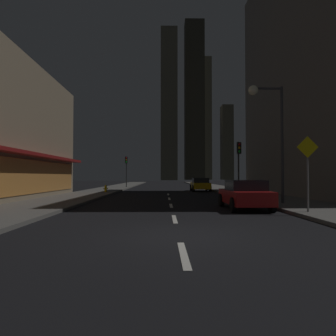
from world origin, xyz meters
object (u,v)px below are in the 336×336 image
at_px(traffic_light_near_right, 239,156).
at_px(pedestrian_crossing_sign, 308,167).
at_px(car_parked_near, 245,194).
at_px(street_lamp_right, 267,115).
at_px(car_parked_far, 200,184).
at_px(traffic_light_far_left, 126,165).
at_px(fire_hydrant_far_left, 106,189).

bearing_deg(traffic_light_near_right, pedestrian_crossing_sign, -89.48).
xyz_separation_m(car_parked_near, street_lamp_right, (1.78, 1.79, 4.33)).
xyz_separation_m(car_parked_near, car_parked_far, (0.00, 18.03, 0.00)).
distance_m(traffic_light_near_right, traffic_light_far_left, 20.86).
xyz_separation_m(traffic_light_near_right, pedestrian_crossing_sign, (0.10, -11.07, -1.18)).
distance_m(traffic_light_near_right, street_lamp_right, 7.12).
distance_m(car_parked_far, fire_hydrant_far_left, 10.41).
xyz_separation_m(car_parked_near, traffic_light_near_right, (1.90, 8.66, 2.45)).
height_order(car_parked_near, traffic_light_near_right, traffic_light_near_right).
bearing_deg(street_lamp_right, traffic_light_near_right, 89.00).
distance_m(car_parked_far, traffic_light_near_right, 9.87).
height_order(car_parked_near, pedestrian_crossing_sign, pedestrian_crossing_sign).
relative_size(car_parked_far, fire_hydrant_far_left, 6.48).
xyz_separation_m(car_parked_near, fire_hydrant_far_left, (-9.50, 13.79, -0.29)).
height_order(car_parked_far, traffic_light_far_left, traffic_light_far_left).
bearing_deg(car_parked_near, street_lamp_right, 45.16).
xyz_separation_m(fire_hydrant_far_left, traffic_light_far_left, (0.40, 12.59, 2.74)).
xyz_separation_m(street_lamp_right, pedestrian_crossing_sign, (0.22, -4.20, -3.05)).
distance_m(car_parked_near, street_lamp_right, 5.01).
bearing_deg(fire_hydrant_far_left, street_lamp_right, -46.77).
distance_m(car_parked_near, traffic_light_far_left, 28.01).
bearing_deg(street_lamp_right, fire_hydrant_far_left, 133.23).
bearing_deg(car_parked_near, traffic_light_near_right, 77.63).
height_order(traffic_light_near_right, traffic_light_far_left, same).
distance_m(traffic_light_near_right, pedestrian_crossing_sign, 11.13).
distance_m(car_parked_near, pedestrian_crossing_sign, 3.38).
xyz_separation_m(car_parked_near, pedestrian_crossing_sign, (2.00, -2.41, 1.28)).
bearing_deg(street_lamp_right, traffic_light_far_left, 113.87).
distance_m(street_lamp_right, pedestrian_crossing_sign, 5.19).
relative_size(traffic_light_near_right, street_lamp_right, 0.64).
relative_size(traffic_light_near_right, pedestrian_crossing_sign, 1.33).
bearing_deg(car_parked_near, traffic_light_far_left, 109.03).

